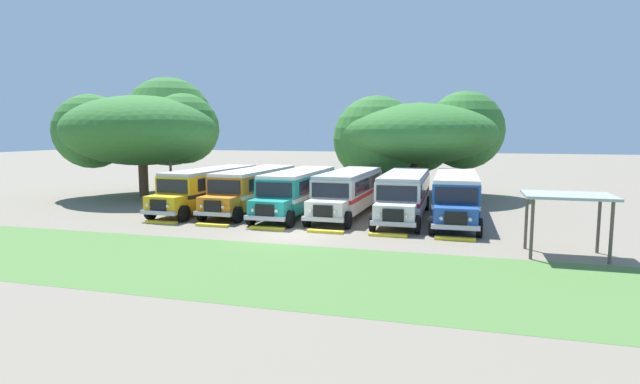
# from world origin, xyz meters

# --- Properties ---
(ground_plane) EXTENTS (220.00, 220.00, 0.00)m
(ground_plane) POSITION_xyz_m (0.00, 0.00, 0.00)
(ground_plane) COLOR slate
(foreground_grass_strip) EXTENTS (80.00, 8.49, 0.01)m
(foreground_grass_strip) POSITION_xyz_m (0.00, -6.30, 0.00)
(foreground_grass_strip) COLOR #4C7538
(foreground_grass_strip) RESTS_ON ground_plane
(parked_bus_slot_0) EXTENTS (3.15, 10.90, 2.82)m
(parked_bus_slot_0) POSITION_xyz_m (-8.33, 6.95, 1.58)
(parked_bus_slot_0) COLOR yellow
(parked_bus_slot_0) RESTS_ON ground_plane
(parked_bus_slot_1) EXTENTS (2.90, 10.87, 2.82)m
(parked_bus_slot_1) POSITION_xyz_m (-5.20, 7.47, 1.58)
(parked_bus_slot_1) COLOR orange
(parked_bus_slot_1) RESTS_ON ground_plane
(parked_bus_slot_2) EXTENTS (2.73, 10.85, 2.82)m
(parked_bus_slot_2) POSITION_xyz_m (-1.80, 6.91, 1.58)
(parked_bus_slot_2) COLOR teal
(parked_bus_slot_2) RESTS_ON ground_plane
(parked_bus_slot_3) EXTENTS (2.93, 10.87, 2.82)m
(parked_bus_slot_3) POSITION_xyz_m (1.51, 7.50, 1.58)
(parked_bus_slot_3) COLOR silver
(parked_bus_slot_3) RESTS_ON ground_plane
(parked_bus_slot_4) EXTENTS (2.79, 10.85, 2.82)m
(parked_bus_slot_4) POSITION_xyz_m (5.17, 7.17, 1.58)
(parked_bus_slot_4) COLOR silver
(parked_bus_slot_4) RESTS_ON ground_plane
(parked_bus_slot_5) EXTENTS (2.82, 10.86, 2.82)m
(parked_bus_slot_5) POSITION_xyz_m (8.29, 7.10, 1.58)
(parked_bus_slot_5) COLOR #23519E
(parked_bus_slot_5) RESTS_ON ground_plane
(curb_wheelstop_0) EXTENTS (2.00, 0.36, 0.15)m
(curb_wheelstop_0) POSITION_xyz_m (-8.38, 1.13, 0.07)
(curb_wheelstop_0) COLOR yellow
(curb_wheelstop_0) RESTS_ON ground_plane
(curb_wheelstop_1) EXTENTS (2.00, 0.36, 0.15)m
(curb_wheelstop_1) POSITION_xyz_m (-5.03, 1.13, 0.07)
(curb_wheelstop_1) COLOR yellow
(curb_wheelstop_1) RESTS_ON ground_plane
(curb_wheelstop_2) EXTENTS (2.00, 0.36, 0.15)m
(curb_wheelstop_2) POSITION_xyz_m (-1.68, 1.13, 0.07)
(curb_wheelstop_2) COLOR yellow
(curb_wheelstop_2) RESTS_ON ground_plane
(curb_wheelstop_3) EXTENTS (2.00, 0.36, 0.15)m
(curb_wheelstop_3) POSITION_xyz_m (1.68, 1.13, 0.07)
(curb_wheelstop_3) COLOR yellow
(curb_wheelstop_3) RESTS_ON ground_plane
(curb_wheelstop_4) EXTENTS (2.00, 0.36, 0.15)m
(curb_wheelstop_4) POSITION_xyz_m (5.03, 1.13, 0.07)
(curb_wheelstop_4) COLOR yellow
(curb_wheelstop_4) RESTS_ON ground_plane
(curb_wheelstop_5) EXTENTS (2.00, 0.36, 0.15)m
(curb_wheelstop_5) POSITION_xyz_m (8.38, 1.13, 0.07)
(curb_wheelstop_5) COLOR yellow
(curb_wheelstop_5) RESTS_ON ground_plane
(broad_shade_tree) EXTENTS (13.90, 12.72, 8.78)m
(broad_shade_tree) POSITION_xyz_m (4.75, 18.74, 5.12)
(broad_shade_tree) COLOR brown
(broad_shade_tree) RESTS_ON ground_plane
(secondary_tree) EXTENTS (13.32, 14.10, 10.25)m
(secondary_tree) POSITION_xyz_m (-17.13, 12.79, 5.71)
(secondary_tree) COLOR brown
(secondary_tree) RESTS_ON ground_plane
(utility_pole) EXTENTS (1.80, 0.20, 7.49)m
(utility_pole) POSITION_xyz_m (-13.78, 10.75, 4.00)
(utility_pole) COLOR brown
(utility_pole) RESTS_ON ground_plane
(waiting_shelter) EXTENTS (3.60, 2.60, 2.72)m
(waiting_shelter) POSITION_xyz_m (13.04, -0.83, 2.45)
(waiting_shelter) COLOR brown
(waiting_shelter) RESTS_ON ground_plane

